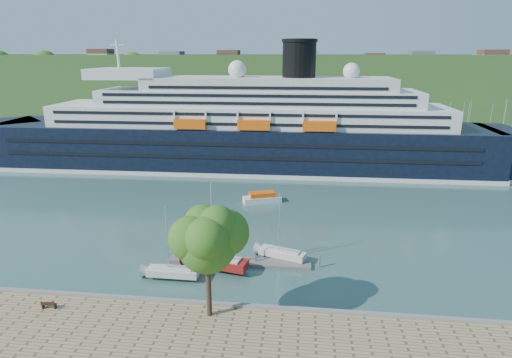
# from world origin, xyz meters

# --- Properties ---
(ground) EXTENTS (400.00, 400.00, 0.00)m
(ground) POSITION_xyz_m (0.00, 0.00, 0.00)
(ground) COLOR #2C4F4A
(ground) RESTS_ON ground
(far_hillside) EXTENTS (400.00, 50.00, 24.00)m
(far_hillside) POSITION_xyz_m (0.00, 145.00, 12.00)
(far_hillside) COLOR #325421
(far_hillside) RESTS_ON ground
(quay_coping) EXTENTS (220.00, 0.50, 0.30)m
(quay_coping) POSITION_xyz_m (0.00, -0.20, 1.15)
(quay_coping) COLOR slate
(quay_coping) RESTS_ON promenade
(cruise_ship) EXTENTS (123.14, 19.97, 27.59)m
(cruise_ship) POSITION_xyz_m (-3.97, 55.66, 13.79)
(cruise_ship) COLOR black
(cruise_ship) RESTS_ON ground
(park_bench) EXTENTS (1.49, 0.72, 0.92)m
(park_bench) POSITION_xyz_m (-13.35, -2.58, 1.46)
(park_bench) COLOR #442113
(park_bench) RESTS_ON promenade
(promenade_tree) EXTENTS (7.20, 7.20, 11.92)m
(promenade_tree) POSITION_xyz_m (2.31, -1.86, 6.96)
(promenade_tree) COLOR #2F6A1C
(promenade_tree) RESTS_ON promenade
(floating_pontoon) EXTENTS (17.37, 2.14, 0.39)m
(floating_pontoon) POSITION_xyz_m (3.26, 10.63, 0.19)
(floating_pontoon) COLOR #68645D
(floating_pontoon) RESTS_ON ground
(sailboat_white_near) EXTENTS (6.52, 1.87, 8.40)m
(sailboat_white_near) POSITION_xyz_m (-3.69, 5.98, 4.20)
(sailboat_white_near) COLOR silver
(sailboat_white_near) RESTS_ON ground
(sailboat_red) EXTENTS (8.26, 3.77, 10.30)m
(sailboat_red) POSITION_xyz_m (0.94, 8.56, 5.15)
(sailboat_red) COLOR maroon
(sailboat_red) RESTS_ON ground
(sailboat_white_far) EXTENTS (6.67, 3.82, 8.32)m
(sailboat_white_far) POSITION_xyz_m (8.38, 12.10, 4.16)
(sailboat_white_far) COLOR silver
(sailboat_white_far) RESTS_ON ground
(tender_launch) EXTENTS (6.90, 4.34, 1.80)m
(tender_launch) POSITION_xyz_m (3.68, 33.05, 0.90)
(tender_launch) COLOR #EA590D
(tender_launch) RESTS_ON ground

